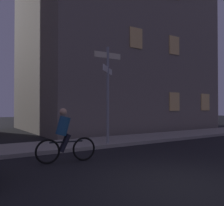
# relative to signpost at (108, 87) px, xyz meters

# --- Properties ---
(ground_plane) EXTENTS (80.00, 80.00, 0.00)m
(ground_plane) POSITION_rel_signpost_xyz_m (-1.39, -5.17, -2.50)
(ground_plane) COLOR black
(sidewalk_kerb) EXTENTS (40.00, 2.50, 0.14)m
(sidewalk_kerb) POSITION_rel_signpost_xyz_m (-1.39, 0.90, -2.43)
(sidewalk_kerb) COLOR gray
(sidewalk_kerb) RESTS_ON ground_plane
(signpost) EXTENTS (1.27, 1.15, 4.02)m
(signpost) POSITION_rel_signpost_xyz_m (0.00, 0.00, 0.00)
(signpost) COLOR gray
(signpost) RESTS_ON sidewalk_kerb
(cyclist) EXTENTS (1.81, 0.38, 1.61)m
(cyclist) POSITION_rel_signpost_xyz_m (-2.64, -1.80, -1.75)
(cyclist) COLOR black
(cyclist) RESTS_ON ground_plane
(building_right_block) EXTENTS (12.77, 9.73, 14.10)m
(building_right_block) POSITION_rel_signpost_xyz_m (5.22, 7.48, 4.55)
(building_right_block) COLOR slate
(building_right_block) RESTS_ON ground_plane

